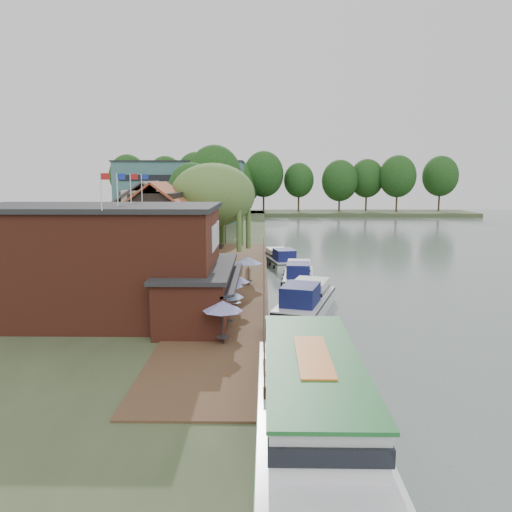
{
  "coord_description": "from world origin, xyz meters",
  "views": [
    {
      "loc": [
        -5.37,
        -32.09,
        9.93
      ],
      "look_at": [
        -6.0,
        12.0,
        3.0
      ],
      "focal_mm": 35.0,
      "sensor_mm": 36.0,
      "label": 1
    }
  ],
  "objects": [
    {
      "name": "ground",
      "position": [
        0.0,
        0.0,
        0.0
      ],
      "size": [
        260.0,
        260.0,
        0.0
      ],
      "primitive_type": "plane",
      "color": "slate",
      "rests_on": "ground"
    },
    {
      "name": "land_bank",
      "position": [
        -30.0,
        35.0,
        0.5
      ],
      "size": [
        50.0,
        140.0,
        1.0
      ],
      "primitive_type": "cube",
      "color": "#384728",
      "rests_on": "ground"
    },
    {
      "name": "quay_deck",
      "position": [
        -8.0,
        10.0,
        1.05
      ],
      "size": [
        6.0,
        50.0,
        0.1
      ],
      "primitive_type": "cube",
      "color": "#47301E",
      "rests_on": "land_bank"
    },
    {
      "name": "quay_rail",
      "position": [
        -5.3,
        10.5,
        1.5
      ],
      "size": [
        0.2,
        49.0,
        1.0
      ],
      "primitive_type": null,
      "color": "black",
      "rests_on": "land_bank"
    },
    {
      "name": "pub",
      "position": [
        -14.0,
        -1.0,
        4.65
      ],
      "size": [
        20.0,
        11.0,
        7.3
      ],
      "primitive_type": null,
      "color": "maroon",
      "rests_on": "land_bank"
    },
    {
      "name": "hotel_block",
      "position": [
        -22.0,
        70.0,
        7.15
      ],
      "size": [
        25.4,
        12.4,
        12.3
      ],
      "primitive_type": null,
      "color": "#38666B",
      "rests_on": "land_bank"
    },
    {
      "name": "cottage_a",
      "position": [
        -15.0,
        14.0,
        5.25
      ],
      "size": [
        8.6,
        7.6,
        8.5
      ],
      "primitive_type": null,
      "color": "black",
      "rests_on": "land_bank"
    },
    {
      "name": "cottage_b",
      "position": [
        -18.0,
        24.0,
        5.25
      ],
      "size": [
        9.6,
        8.6,
        8.5
      ],
      "primitive_type": null,
      "color": "beige",
      "rests_on": "land_bank"
    },
    {
      "name": "cottage_c",
      "position": [
        -14.0,
        33.0,
        5.25
      ],
      "size": [
        7.6,
        7.6,
        8.5
      ],
      "primitive_type": null,
      "color": "black",
      "rests_on": "land_bank"
    },
    {
      "name": "willow",
      "position": [
        -10.5,
        19.0,
        6.21
      ],
      "size": [
        8.6,
        8.6,
        10.43
      ],
      "primitive_type": null,
      "color": "#476B2D",
      "rests_on": "land_bank"
    },
    {
      "name": "umbrella_0",
      "position": [
        -7.51,
        -6.34,
        2.29
      ],
      "size": [
        2.17,
        2.17,
        2.38
      ],
      "primitive_type": null,
      "color": "navy",
      "rests_on": "quay_deck"
    },
    {
      "name": "umbrella_1",
      "position": [
        -7.53,
        -3.3,
        2.29
      ],
      "size": [
        2.08,
        2.08,
        2.38
      ],
      "primitive_type": null,
      "color": "navy",
      "rests_on": "quay_deck"
    },
    {
      "name": "umbrella_2",
      "position": [
        -7.79,
        -0.33,
        2.29
      ],
      "size": [
        2.25,
        2.25,
        2.38
      ],
      "primitive_type": null,
      "color": "#1C229C",
      "rests_on": "quay_deck"
    },
    {
      "name": "umbrella_3",
      "position": [
        -7.22,
        1.1,
        2.29
      ],
      "size": [
        1.97,
        1.97,
        2.38
      ],
      "primitive_type": null,
      "color": "navy",
      "rests_on": "quay_deck"
    },
    {
      "name": "umbrella_4",
      "position": [
        -8.19,
        5.43,
        2.29
      ],
      "size": [
        2.23,
        2.23,
        2.38
      ],
      "primitive_type": null,
      "color": "navy",
      "rests_on": "quay_deck"
    },
    {
      "name": "umbrella_5",
      "position": [
        -6.6,
        8.53,
        2.29
      ],
      "size": [
        2.32,
        2.32,
        2.38
      ],
      "primitive_type": null,
      "color": "navy",
      "rests_on": "quay_deck"
    },
    {
      "name": "cruiser_0",
      "position": [
        -3.97,
        -6.8,
        1.14
      ],
      "size": [
        3.6,
        9.64,
        2.28
      ],
      "primitive_type": null,
      "rotation": [
        0.0,
        0.0,
        0.06
      ],
      "color": "silver",
      "rests_on": "ground"
    },
    {
      "name": "cruiser_1",
      "position": [
        -2.19,
        3.87,
        1.27
      ],
      "size": [
        6.17,
        10.95,
        2.55
      ],
      "primitive_type": null,
      "rotation": [
        0.0,
        0.0,
        -0.29
      ],
      "color": "silver",
      "rests_on": "ground"
    },
    {
      "name": "cruiser_2",
      "position": [
        -2.01,
        14.22,
        1.14
      ],
      "size": [
        3.88,
        9.68,
        2.27
      ],
      "primitive_type": null,
      "rotation": [
        0.0,
        0.0,
        -0.09
      ],
      "color": "white",
      "rests_on": "ground"
    },
    {
      "name": "cruiser_3",
      "position": [
        -3.41,
        23.41,
        1.11
      ],
      "size": [
        4.87,
        9.68,
        2.22
      ],
      "primitive_type": null,
      "rotation": [
        0.0,
        0.0,
        0.21
      ],
      "color": "white",
      "rests_on": "ground"
    },
    {
      "name": "tour_boat",
      "position": [
        -3.48,
        -14.88,
        1.68
      ],
      "size": [
        4.41,
        15.43,
        3.37
      ],
      "primitive_type": null,
      "rotation": [
        0.0,
        0.0,
        -0.01
      ],
      "color": "silver",
      "rests_on": "ground"
    },
    {
      "name": "swan",
      "position": [
        -4.5,
        -10.52,
        0.22
      ],
      "size": [
        0.44,
        0.44,
        0.44
      ],
      "primitive_type": "sphere",
      "color": "white",
      "rests_on": "ground"
    },
    {
      "name": "bank_tree_0",
      "position": [
        -16.0,
        42.52,
        6.6
      ],
      "size": [
        7.03,
        7.03,
        11.2
      ],
      "primitive_type": null,
      "color": "#143811",
      "rests_on": "land_bank"
    },
    {
      "name": "bank_tree_1",
      "position": [
        -13.4,
        51.12,
        8.16
      ],
      "size": [
        8.92,
        8.92,
        14.32
      ],
      "primitive_type": null,
      "color": "#143811",
      "rests_on": "land_bank"
    },
    {
      "name": "bank_tree_2",
      "position": [
        -15.99,
        57.75,
        7.04
      ],
      "size": [
        6.62,
        6.62,
        12.09
      ],
      "primitive_type": null,
      "color": "#143811",
      "rests_on": "land_bank"
    },
    {
      "name": "bank_tree_3",
      "position": [
        -16.81,
        76.11,
        7.38
      ],
      "size": [
        6.52,
        6.52,
        12.76
      ],
      "primitive_type": null,
      "color": "#143811",
      "rests_on": "land_bank"
    },
    {
      "name": "bank_tree_4",
      "position": [
        -13.58,
        84.14,
        7.81
      ],
      "size": [
        6.76,
        6.76,
        13.61
      ],
      "primitive_type": null,
      "color": "#143811",
      "rests_on": "land_bank"
    },
    {
      "name": "bank_tree_5",
      "position": [
        -12.69,
        93.88,
        6.67
      ],
      "size": [
        7.44,
        7.44,
        11.34
      ],
      "primitive_type": null,
      "color": "#143811",
      "rests_on": "land_bank"
    }
  ]
}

